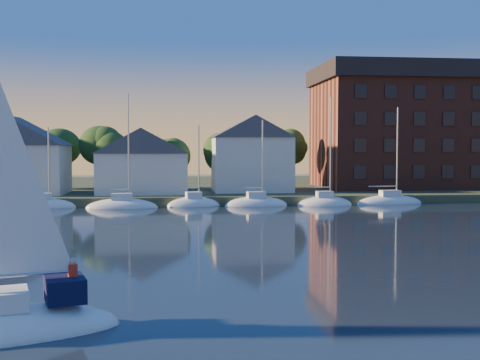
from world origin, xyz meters
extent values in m
plane|color=black|center=(0.00, 0.00, 0.00)|extent=(260.00, 260.00, 0.00)
cube|color=#2F3921|center=(0.00, 75.00, 0.00)|extent=(160.00, 50.00, 2.00)
cube|color=brown|center=(0.00, 52.00, 0.00)|extent=(120.00, 3.00, 1.00)
cube|color=beige|center=(-22.00, 58.00, 4.00)|extent=(13.00, 9.00, 6.00)
cube|color=beige|center=(-6.00, 57.00, 3.50)|extent=(11.00, 8.00, 5.00)
cube|color=beige|center=(8.00, 59.00, 4.50)|extent=(10.00, 8.00, 7.00)
cube|color=brown|center=(34.00, 65.00, 8.50)|extent=(30.00, 16.00, 15.00)
cube|color=black|center=(34.00, 65.00, 17.20)|extent=(31.00, 17.00, 2.40)
cylinder|color=#342117|center=(-18.00, 63.00, 2.75)|extent=(0.50, 0.50, 3.50)
sphere|color=#1B3A15|center=(-18.00, 63.00, 7.20)|extent=(5.40, 5.40, 5.40)
cylinder|color=#342117|center=(-10.00, 63.00, 2.75)|extent=(0.50, 0.50, 3.50)
sphere|color=#1B3A15|center=(-10.00, 63.00, 7.20)|extent=(5.40, 5.40, 5.40)
cylinder|color=#342117|center=(-2.00, 63.00, 2.75)|extent=(0.50, 0.50, 3.50)
sphere|color=#1B3A15|center=(-2.00, 63.00, 7.20)|extent=(5.40, 5.40, 5.40)
cylinder|color=#342117|center=(6.00, 63.00, 2.75)|extent=(0.50, 0.50, 3.50)
sphere|color=#1B3A15|center=(6.00, 63.00, 7.20)|extent=(5.40, 5.40, 5.40)
cylinder|color=#342117|center=(14.00, 63.00, 2.75)|extent=(0.50, 0.50, 3.50)
sphere|color=#1B3A15|center=(14.00, 63.00, 7.20)|extent=(5.40, 5.40, 5.40)
cylinder|color=#342117|center=(22.00, 63.00, 2.75)|extent=(0.50, 0.50, 3.50)
sphere|color=#1B3A15|center=(22.00, 63.00, 7.20)|extent=(5.40, 5.40, 5.40)
cylinder|color=#342117|center=(30.00, 63.00, 2.75)|extent=(0.50, 0.50, 3.50)
sphere|color=#1B3A15|center=(30.00, 63.00, 7.20)|extent=(5.40, 5.40, 5.40)
cylinder|color=#342117|center=(38.00, 63.00, 2.75)|extent=(0.50, 0.50, 3.50)
sphere|color=#1B3A15|center=(38.00, 63.00, 7.20)|extent=(5.40, 5.40, 5.40)
ellipsoid|color=white|center=(-16.00, 49.00, 0.00)|extent=(7.50, 2.40, 2.20)
cube|color=silver|center=(-16.00, 49.00, 1.30)|extent=(2.10, 1.32, 0.70)
cylinder|color=#A5A8AD|center=(-15.25, 49.00, 5.95)|extent=(0.16, 0.16, 10.00)
cylinder|color=#A5A8AD|center=(-16.82, 49.00, 2.15)|extent=(3.15, 0.12, 0.12)
ellipsoid|color=white|center=(-8.00, 49.00, 0.00)|extent=(7.50, 2.40, 2.20)
cube|color=silver|center=(-8.00, 49.00, 1.30)|extent=(2.10, 1.32, 0.70)
cylinder|color=#A5A8AD|center=(-7.25, 49.00, 5.95)|extent=(0.16, 0.16, 10.00)
cylinder|color=#A5A8AD|center=(-8.82, 49.00, 2.15)|extent=(3.15, 0.12, 0.12)
ellipsoid|color=white|center=(0.00, 49.00, 0.00)|extent=(7.50, 2.40, 2.20)
cube|color=silver|center=(0.00, 49.00, 1.30)|extent=(2.10, 1.32, 0.70)
cylinder|color=#A5A8AD|center=(0.75, 49.00, 5.95)|extent=(0.16, 0.16, 10.00)
cylinder|color=#A5A8AD|center=(-0.82, 49.00, 2.15)|extent=(3.15, 0.12, 0.12)
ellipsoid|color=white|center=(8.00, 49.00, 0.00)|extent=(7.50, 2.40, 2.20)
cube|color=silver|center=(8.00, 49.00, 1.30)|extent=(2.10, 1.32, 0.70)
cylinder|color=#A5A8AD|center=(8.75, 49.00, 5.95)|extent=(0.16, 0.16, 10.00)
cylinder|color=#A5A8AD|center=(7.17, 49.00, 2.15)|extent=(3.15, 0.12, 0.12)
ellipsoid|color=white|center=(16.00, 49.00, 0.00)|extent=(7.50, 2.40, 2.20)
cube|color=silver|center=(16.00, 49.00, 1.30)|extent=(2.10, 1.32, 0.70)
cylinder|color=#A5A8AD|center=(16.75, 49.00, 5.95)|extent=(0.16, 0.16, 10.00)
cylinder|color=#A5A8AD|center=(15.18, 49.00, 2.15)|extent=(3.15, 0.12, 0.12)
ellipsoid|color=white|center=(24.00, 49.00, 0.00)|extent=(7.50, 2.40, 2.20)
cube|color=silver|center=(24.00, 49.00, 1.30)|extent=(2.10, 1.32, 0.70)
cylinder|color=#A5A8AD|center=(24.75, 49.00, 5.95)|extent=(0.16, 0.16, 10.00)
cylinder|color=#A5A8AD|center=(23.18, 49.00, 2.15)|extent=(3.15, 0.12, 0.12)
cylinder|color=#A5A8AD|center=(-7.99, 3.40, 2.15)|extent=(3.77, 1.20, 0.12)
cube|color=black|center=(-6.48, 3.84, 1.50)|extent=(1.85, 2.11, 0.90)
camera|label=1|loc=(-2.52, -18.93, 6.80)|focal=45.00mm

